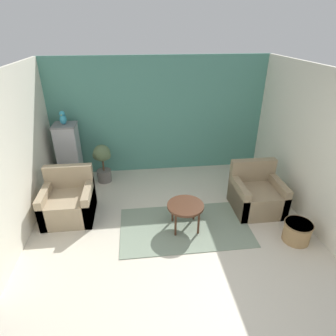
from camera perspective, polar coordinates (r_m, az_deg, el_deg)
ground_plane at (r=3.96m, az=3.14°, el=-23.09°), size 20.00×20.00×0.00m
wall_back_accent at (r=6.20m, az=-1.91°, el=10.43°), size 4.72×0.06×2.51m
wall_left at (r=4.91m, az=-28.15°, el=2.44°), size 0.06×3.40×2.51m
wall_right at (r=5.35m, az=25.69°, el=4.92°), size 0.06×3.40×2.51m
area_rug at (r=4.83m, az=3.43°, el=-11.85°), size 2.15×1.24×0.01m
coffee_table at (r=4.59m, az=3.57°, el=-7.97°), size 0.60×0.60×0.46m
armchair_left at (r=5.21m, az=-19.50°, el=-6.58°), size 0.83×0.81×0.85m
armchair_right at (r=5.35m, az=17.51°, el=-5.27°), size 0.83×0.81×0.85m
birdcage at (r=6.21m, az=-19.41°, el=2.63°), size 0.50×0.50×1.28m
parrot at (r=5.95m, az=-20.57°, el=9.48°), size 0.13×0.23×0.28m
potted_plant at (r=6.05m, az=-13.17°, el=1.62°), size 0.39×0.35×0.84m
wicker_basket at (r=4.90m, az=24.77°, el=-11.59°), size 0.43×0.43×0.33m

